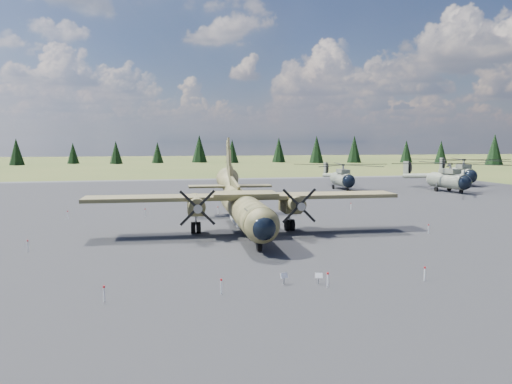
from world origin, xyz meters
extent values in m
plane|color=brown|center=(0.00, 0.00, 0.00)|extent=(500.00, 500.00, 0.00)
cube|color=#515256|center=(0.00, 10.00, 0.00)|extent=(120.00, 120.00, 0.04)
cylinder|color=#37381E|center=(0.63, 3.44, 2.18)|extent=(3.54, 17.18, 2.66)
sphere|color=#37381E|center=(0.18, -5.08, 2.18)|extent=(2.73, 2.73, 2.60)
sphere|color=black|center=(0.16, -5.60, 2.13)|extent=(2.01, 2.01, 1.91)
cube|color=black|center=(0.26, -3.56, 2.89)|extent=(1.97, 1.61, 0.52)
cone|color=#37381E|center=(1.21, 14.62, 3.18)|extent=(2.94, 6.64, 3.99)
cube|color=#ADB0B3|center=(0.68, 4.39, 1.09)|extent=(2.10, 5.78, 0.47)
cube|color=#31381D|center=(0.65, 3.92, 3.27)|extent=(27.63, 4.65, 0.33)
cube|color=#37381E|center=(0.65, 3.92, 3.48)|extent=(5.86, 3.70, 0.33)
cylinder|color=#37381E|center=(-3.63, 3.86, 2.75)|extent=(1.68, 5.00, 1.42)
cube|color=#37381E|center=(-3.59, 4.61, 2.13)|extent=(1.59, 3.29, 0.76)
cone|color=gray|center=(-3.79, 0.78, 2.75)|extent=(0.76, 0.89, 0.72)
cylinder|color=black|center=(-3.59, 4.61, 0.52)|extent=(0.89, 1.09, 1.04)
cylinder|color=#37381E|center=(4.90, 3.41, 2.75)|extent=(1.68, 5.00, 1.42)
cube|color=#37381E|center=(4.94, 4.17, 2.13)|extent=(1.59, 3.29, 0.76)
cone|color=gray|center=(4.74, 0.33, 2.75)|extent=(0.76, 0.89, 0.72)
cylinder|color=black|center=(4.94, 4.17, 0.52)|extent=(0.89, 1.09, 1.04)
cube|color=#37381E|center=(1.02, 11.02, 3.75)|extent=(0.64, 7.17, 1.59)
cube|color=#31381D|center=(1.23, 15.09, 3.22)|extent=(9.20, 2.56, 0.21)
cylinder|color=gray|center=(0.24, -3.94, 1.21)|extent=(0.14, 0.14, 0.85)
cylinder|color=black|center=(0.24, -3.94, 0.52)|extent=(0.38, 0.90, 0.89)
cylinder|color=gray|center=(24.84, 40.38, 1.68)|extent=(2.66, 6.67, 2.27)
sphere|color=black|center=(24.64, 37.11, 1.64)|extent=(2.21, 2.21, 2.09)
sphere|color=gray|center=(25.04, 43.65, 1.68)|extent=(2.21, 2.21, 2.09)
cube|color=gray|center=(24.82, 40.02, 3.14)|extent=(1.72, 3.00, 0.68)
cylinder|color=gray|center=(24.82, 40.02, 3.82)|extent=(0.35, 0.35, 0.91)
cylinder|color=gray|center=(25.24, 47.05, 2.00)|extent=(1.23, 7.80, 1.30)
cube|color=gray|center=(25.45, 50.45, 3.14)|extent=(0.28, 1.28, 2.18)
cylinder|color=black|center=(25.77, 50.44, 3.14)|extent=(0.20, 2.36, 2.36)
cylinder|color=black|center=(24.67, 37.66, 0.36)|extent=(0.29, 0.63, 0.62)
cylinder|color=black|center=(23.68, 41.54, 0.36)|extent=(0.32, 0.74, 0.73)
cylinder|color=gray|center=(23.68, 41.54, 0.84)|extent=(0.13, 0.13, 1.32)
cylinder|color=black|center=(26.13, 41.39, 0.36)|extent=(0.32, 0.74, 0.73)
cylinder|color=gray|center=(26.13, 41.39, 0.84)|extent=(0.13, 0.13, 1.32)
cylinder|color=gray|center=(39.94, 32.65, 1.82)|extent=(3.41, 7.37, 2.46)
sphere|color=black|center=(40.43, 29.14, 1.77)|extent=(2.55, 2.55, 2.27)
sphere|color=gray|center=(39.46, 36.17, 1.82)|extent=(2.55, 2.55, 2.27)
cube|color=gray|center=(40.00, 32.26, 3.40)|extent=(2.09, 3.35, 0.74)
cylinder|color=gray|center=(40.00, 32.26, 4.14)|extent=(0.40, 0.40, 0.99)
cylinder|color=gray|center=(38.96, 39.83, 2.17)|extent=(1.96, 8.45, 1.41)
cube|color=gray|center=(38.46, 43.49, 3.40)|extent=(0.40, 1.40, 2.37)
cylinder|color=black|center=(38.80, 43.54, 3.40)|extent=(0.41, 2.55, 2.56)
cylinder|color=black|center=(40.34, 29.72, 0.39)|extent=(0.36, 0.70, 0.67)
cylinder|color=black|center=(38.46, 33.64, 0.39)|extent=(0.40, 0.82, 0.79)
cylinder|color=gray|center=(38.46, 33.64, 0.91)|extent=(0.16, 0.16, 1.43)
cylinder|color=black|center=(41.10, 34.00, 0.39)|extent=(0.40, 0.82, 0.79)
cylinder|color=gray|center=(41.10, 34.00, 0.91)|extent=(0.16, 0.16, 1.43)
cylinder|color=gray|center=(50.27, 43.75, 1.90)|extent=(4.20, 7.78, 2.56)
sphere|color=black|center=(49.42, 40.16, 1.85)|extent=(2.84, 2.84, 2.36)
sphere|color=gray|center=(51.12, 47.35, 1.90)|extent=(2.84, 2.84, 2.36)
cube|color=gray|center=(50.18, 43.35, 3.54)|extent=(2.45, 3.60, 0.77)
cylinder|color=gray|center=(50.18, 43.35, 4.31)|extent=(0.44, 0.44, 1.03)
cylinder|color=gray|center=(52.01, 51.09, 2.26)|extent=(2.86, 8.72, 1.47)
cube|color=gray|center=(52.90, 54.83, 3.54)|extent=(0.55, 1.45, 2.46)
cylinder|color=black|center=(53.25, 54.75, 3.54)|extent=(0.68, 2.61, 2.67)
cylinder|color=black|center=(49.56, 40.76, 0.41)|extent=(0.44, 0.74, 0.70)
cylinder|color=black|center=(49.21, 45.27, 0.41)|extent=(0.49, 0.87, 0.82)
cylinder|color=gray|center=(49.21, 45.27, 0.95)|extent=(0.17, 0.17, 1.49)
cylinder|color=black|center=(51.90, 44.63, 0.41)|extent=(0.49, 0.87, 0.82)
cylinder|color=gray|center=(51.90, 44.63, 0.95)|extent=(0.17, 0.17, 1.49)
cube|color=gray|center=(-0.24, -12.41, 0.27)|extent=(0.09, 0.09, 0.53)
cube|color=white|center=(-0.24, -12.45, 0.52)|extent=(0.46, 0.29, 0.30)
cube|color=gray|center=(1.72, -12.78, 0.26)|extent=(0.09, 0.09, 0.53)
cube|color=white|center=(1.72, -12.82, 0.52)|extent=(0.46, 0.29, 0.30)
cylinder|color=white|center=(-10.00, -13.50, 0.40)|extent=(0.07, 0.07, 0.80)
cylinder|color=#B51315|center=(-10.00, -13.50, 0.80)|extent=(0.12, 0.12, 0.10)
cylinder|color=white|center=(-4.00, -13.50, 0.40)|extent=(0.07, 0.07, 0.80)
cylinder|color=#B51315|center=(-4.00, -13.50, 0.80)|extent=(0.12, 0.12, 0.10)
cylinder|color=white|center=(2.00, -13.50, 0.40)|extent=(0.07, 0.07, 0.80)
cylinder|color=#B51315|center=(2.00, -13.50, 0.80)|extent=(0.12, 0.12, 0.10)
cylinder|color=white|center=(8.00, -13.50, 0.40)|extent=(0.07, 0.07, 0.80)
cylinder|color=#B51315|center=(8.00, -13.50, 0.80)|extent=(0.12, 0.12, 0.10)
cylinder|color=white|center=(-16.00, 16.00, 0.40)|extent=(0.07, 0.07, 0.80)
cylinder|color=#B51315|center=(-16.00, 16.00, 0.80)|extent=(0.12, 0.12, 0.10)
cylinder|color=white|center=(-8.00, 16.00, 0.40)|extent=(0.07, 0.07, 0.80)
cylinder|color=#B51315|center=(-8.00, 16.00, 0.80)|extent=(0.12, 0.12, 0.10)
cylinder|color=white|center=(0.00, 16.00, 0.40)|extent=(0.07, 0.07, 0.80)
cylinder|color=#B51315|center=(0.00, 16.00, 0.80)|extent=(0.12, 0.12, 0.10)
cylinder|color=white|center=(8.00, 16.00, 0.40)|extent=(0.07, 0.07, 0.80)
cylinder|color=#B51315|center=(8.00, 16.00, 0.80)|extent=(0.12, 0.12, 0.10)
cylinder|color=white|center=(16.00, 16.00, 0.40)|extent=(0.07, 0.07, 0.80)
cylinder|color=#B51315|center=(16.00, 16.00, 0.80)|extent=(0.12, 0.12, 0.10)
cylinder|color=white|center=(-16.50, 0.00, 0.40)|extent=(0.07, 0.07, 0.80)
cylinder|color=#B51315|center=(-16.50, 0.00, 0.80)|extent=(0.12, 0.12, 0.10)
cylinder|color=white|center=(16.50, 0.00, 0.40)|extent=(0.07, 0.07, 0.80)
cylinder|color=#B51315|center=(16.50, 0.00, 0.80)|extent=(0.12, 0.12, 0.10)
cone|color=black|center=(113.55, 116.46, 5.47)|extent=(6.12, 6.12, 10.94)
cone|color=black|center=(98.95, 126.74, 4.31)|extent=(4.83, 4.83, 8.62)
cone|color=black|center=(92.58, 140.58, 4.43)|extent=(4.96, 4.96, 8.85)
cone|color=black|center=(71.99, 143.84, 5.31)|extent=(5.94, 5.94, 10.61)
cone|color=black|center=(56.69, 144.51, 5.25)|extent=(5.88, 5.88, 10.50)
cone|color=black|center=(44.07, 153.73, 4.96)|extent=(5.55, 5.55, 9.92)
cone|color=black|center=(25.02, 152.92, 4.56)|extent=(5.11, 5.11, 9.12)
cone|color=black|center=(12.89, 158.74, 5.45)|extent=(6.11, 6.11, 10.91)
cone|color=black|center=(-3.48, 156.02, 4.02)|extent=(4.50, 4.50, 8.04)
cone|color=black|center=(-18.65, 152.63, 4.22)|extent=(4.73, 4.73, 8.45)
cone|color=black|center=(-34.42, 157.70, 3.92)|extent=(4.39, 4.39, 7.84)
cone|color=black|center=(-51.93, 148.91, 4.69)|extent=(5.25, 5.25, 9.38)
camera|label=1|loc=(-7.77, -39.20, 8.12)|focal=35.00mm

